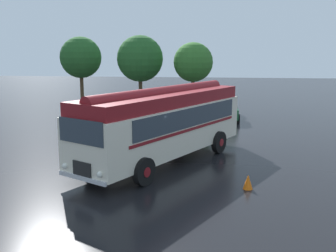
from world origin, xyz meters
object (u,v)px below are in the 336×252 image
car_mid_left (148,108)px  traffic_cone (248,182)px  car_mid_right (185,108)px  car_near_left (113,107)px  vintage_bus (164,122)px  car_far_right (225,108)px

car_mid_left → traffic_cone: 15.78m
car_mid_left → car_mid_right: size_ratio=0.99×
car_near_left → car_mid_left: 2.74m
car_near_left → car_mid_right: size_ratio=1.01×
vintage_bus → car_mid_left: 11.59m
car_far_right → car_near_left: bearing=-177.8°
vintage_bus → car_mid_left: size_ratio=2.35×
vintage_bus → car_far_right: bearing=75.3°
car_mid_left → car_mid_right: same height
car_mid_right → traffic_cone: 15.45m
vintage_bus → traffic_cone: size_ratio=18.23×
vintage_bus → car_far_right: vintage_bus is taller
car_near_left → car_far_right: bearing=2.2°
car_near_left → traffic_cone: size_ratio=7.93×
car_far_right → traffic_cone: car_far_right is taller
car_mid_right → car_far_right: 2.98m
car_mid_left → traffic_cone: car_mid_left is taller
traffic_cone → car_near_left: bearing=121.4°
car_mid_right → traffic_cone: bearing=-77.1°
vintage_bus → car_mid_right: 11.85m
vintage_bus → traffic_cone: (3.56, -3.25, -1.62)m
car_near_left → car_mid_right: same height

